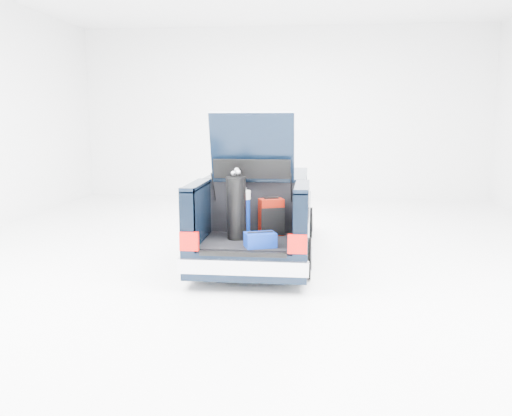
# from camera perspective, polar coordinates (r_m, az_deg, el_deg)

# --- Properties ---
(ground) EXTENTS (14.00, 14.00, 0.00)m
(ground) POSITION_cam_1_polar(r_m,az_deg,el_deg) (9.59, 0.33, -4.93)
(ground) COLOR white
(ground) RESTS_ON ground
(car) EXTENTS (1.87, 4.65, 2.47)m
(car) POSITION_cam_1_polar(r_m,az_deg,el_deg) (9.55, 0.40, -0.86)
(car) COLOR black
(car) RESTS_ON ground
(red_suitcase) EXTENTS (0.42, 0.35, 0.59)m
(red_suitcase) POSITION_cam_1_polar(r_m,az_deg,el_deg) (8.32, 1.60, -0.97)
(red_suitcase) COLOR #670D03
(red_suitcase) RESTS_ON car
(black_golf_bag) EXTENTS (0.31, 0.39, 1.06)m
(black_golf_bag) POSITION_cam_1_polar(r_m,az_deg,el_deg) (7.99, -2.07, 0.02)
(black_golf_bag) COLOR black
(black_golf_bag) RESTS_ON car
(blue_golf_bag) EXTENTS (0.29, 0.29, 0.80)m
(blue_golf_bag) POSITION_cam_1_polar(r_m,az_deg,el_deg) (8.20, -1.40, -0.53)
(blue_golf_bag) COLOR black
(blue_golf_bag) RESTS_ON car
(blue_duffel) EXTENTS (0.49, 0.40, 0.22)m
(blue_duffel) POSITION_cam_1_polar(r_m,az_deg,el_deg) (7.59, 0.44, -3.37)
(blue_duffel) COLOR navy
(blue_duffel) RESTS_ON car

